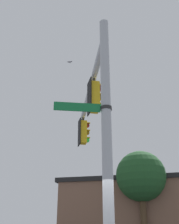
{
  "coord_description": "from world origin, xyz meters",
  "views": [
    {
      "loc": [
        6.14,
        -1.83,
        1.43
      ],
      "look_at": [
        -3.3,
        0.33,
        5.57
      ],
      "focal_mm": 45.0,
      "sensor_mm": 36.0,
      "label": 1
    }
  ],
  "objects_px": {
    "traffic_light_mid_inner": "(83,132)",
    "street_name_sign": "(91,108)",
    "bird_flying": "(70,62)",
    "traffic_light_nearest_pole": "(95,97)"
  },
  "relations": [
    {
      "from": "traffic_light_mid_inner",
      "to": "street_name_sign",
      "type": "xyz_separation_m",
      "value": [
        5.6,
        -0.98,
        -1.31
      ]
    },
    {
      "from": "street_name_sign",
      "to": "bird_flying",
      "type": "height_order",
      "value": "bird_flying"
    },
    {
      "from": "street_name_sign",
      "to": "bird_flying",
      "type": "relative_size",
      "value": 5.35
    },
    {
      "from": "traffic_light_nearest_pole",
      "to": "street_name_sign",
      "type": "relative_size",
      "value": 0.91
    },
    {
      "from": "traffic_light_nearest_pole",
      "to": "traffic_light_mid_inner",
      "type": "distance_m",
      "value": 3.64
    },
    {
      "from": "traffic_light_nearest_pole",
      "to": "traffic_light_mid_inner",
      "type": "relative_size",
      "value": 1.0
    },
    {
      "from": "traffic_light_mid_inner",
      "to": "street_name_sign",
      "type": "distance_m",
      "value": 5.84
    },
    {
      "from": "traffic_light_nearest_pole",
      "to": "bird_flying",
      "type": "distance_m",
      "value": 5.93
    },
    {
      "from": "traffic_light_mid_inner",
      "to": "bird_flying",
      "type": "distance_m",
      "value": 4.18
    },
    {
      "from": "bird_flying",
      "to": "traffic_light_nearest_pole",
      "type": "bearing_deg",
      "value": 3.7
    }
  ]
}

